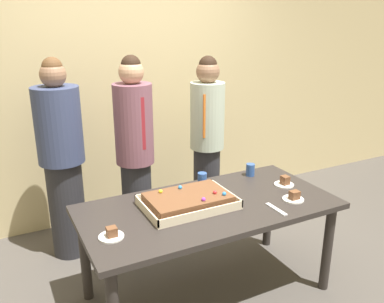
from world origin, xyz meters
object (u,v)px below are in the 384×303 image
plated_slice_near_right (284,182)px  cake_server_utensil (276,209)px  plated_slice_near_left (112,234)px  person_serving_front (135,154)px  sheet_cake (188,201)px  plated_slice_far_left (294,197)px  drink_cup_nearest (202,179)px  person_striped_tie_right (62,159)px  person_green_shirt_behind (207,142)px  drink_cup_middle (250,170)px  party_table (209,216)px

plated_slice_near_right → cake_server_utensil: plated_slice_near_right is taller
plated_slice_near_left → person_serving_front: (0.48, 0.93, 0.14)m
sheet_cake → plated_slice_near_left: size_ratio=4.12×
plated_slice_far_left → drink_cup_nearest: bearing=130.2°
sheet_cake → person_striped_tie_right: size_ratio=0.37×
plated_slice_near_right → person_green_shirt_behind: (-0.20, 0.87, 0.12)m
sheet_cake → person_serving_front: bearing=97.8°
person_green_shirt_behind → sheet_cake: bearing=0.0°
plated_slice_far_left → drink_cup_middle: drink_cup_middle is taller
plated_slice_near_left → cake_server_utensil: plated_slice_near_left is taller
party_table → plated_slice_near_right: 0.69m
plated_slice_near_right → plated_slice_near_left: bearing=-173.9°
drink_cup_nearest → person_striped_tie_right: bearing=142.0°
cake_server_utensil → plated_slice_near_left: bearing=171.9°
drink_cup_nearest → sheet_cake: bearing=-133.3°
plated_slice_near_right → plated_slice_far_left: size_ratio=1.00×
sheet_cake → person_green_shirt_behind: bearing=53.8°
person_striped_tie_right → party_table: bearing=4.1°
plated_slice_near_left → person_serving_front: bearing=62.6°
cake_server_utensil → person_green_shirt_behind: bearing=84.1°
plated_slice_near_right → sheet_cake: bearing=178.9°
party_table → cake_server_utensil: (0.36, -0.28, 0.09)m
plated_slice_far_left → person_green_shirt_behind: size_ratio=0.09×
drink_cup_nearest → person_striped_tie_right: 1.16m
party_table → sheet_cake: 0.19m
plated_slice_near_right → person_green_shirt_behind: size_ratio=0.09×
party_table → plated_slice_far_left: 0.61m
sheet_cake → plated_slice_near_right: bearing=-1.1°
person_green_shirt_behind → plated_slice_near_right: bearing=49.0°
plated_slice_far_left → person_striped_tie_right: bearing=137.6°
sheet_cake → plated_slice_near_right: 0.82m
party_table → drink_cup_nearest: 0.37m
cake_server_utensil → person_striped_tie_right: person_striped_tie_right is taller
plated_slice_far_left → cake_server_utensil: 0.22m
cake_server_utensil → sheet_cake: bearing=147.4°
sheet_cake → drink_cup_middle: (0.70, 0.27, 0.01)m
plated_slice_near_left → cake_server_utensil: size_ratio=0.75×
plated_slice_near_right → person_serving_front: bearing=139.9°
party_table → person_serving_front: person_serving_front is taller
drink_cup_nearest → person_green_shirt_behind: bearing=57.8°
person_green_shirt_behind → cake_server_utensil: bearing=30.3°
plated_slice_near_left → person_green_shirt_behind: person_green_shirt_behind is taller
sheet_cake → plated_slice_near_left: 0.61m
sheet_cake → person_striped_tie_right: person_striped_tie_right is taller
drink_cup_nearest → person_green_shirt_behind: person_green_shirt_behind is taller
party_table → plated_slice_near_left: size_ratio=11.80×
party_table → person_green_shirt_behind: (0.48, 0.90, 0.23)m
person_serving_front → party_table: bearing=9.0°
plated_slice_near_right → drink_cup_middle: size_ratio=1.50×
party_table → cake_server_utensil: size_ratio=8.85×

